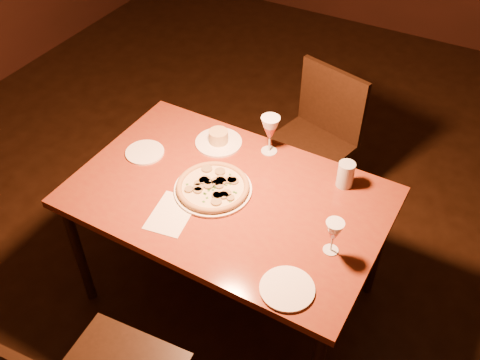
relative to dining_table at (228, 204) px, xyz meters
The scene contains 12 objects.
floor 0.75m from the dining_table, 27.82° to the right, with size 7.00×7.00×0.00m, color black.
dining_table is the anchor object (origin of this frame).
chair_far 0.88m from the dining_table, 84.65° to the left, with size 0.53×0.53×0.89m.
pizza_plate 0.11m from the dining_table, behind, with size 0.35×0.35×0.04m.
ramekin_saucer 0.38m from the dining_table, 127.14° to the left, with size 0.23×0.23×0.07m.
wine_glass_far 0.39m from the dining_table, 85.74° to the left, with size 0.09×0.09×0.20m, color #BE514F, non-canonical shape.
wine_glass_right 0.55m from the dining_table, ahead, with size 0.07×0.07×0.16m, color #BE514F, non-canonical shape.
water_tumbler 0.54m from the dining_table, 35.43° to the left, with size 0.08×0.08×0.13m, color #AFB9BF.
side_plate_left 0.50m from the dining_table, behind, with size 0.19×0.19×0.01m, color white.
side_plate_near 0.57m from the dining_table, 37.16° to the right, with size 0.21×0.21×0.01m, color white.
menu_card 0.28m from the dining_table, 124.65° to the right, with size 0.16×0.24×0.00m, color silver.
pendant_light 0.92m from the dining_table, ahead, with size 0.12×0.12×0.12m, color #FF8647.
Camera 1 is at (0.58, -1.32, 2.41)m, focal length 40.00 mm.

